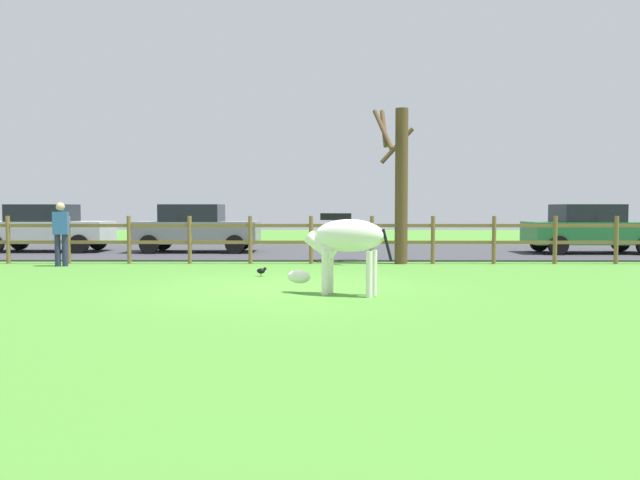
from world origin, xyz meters
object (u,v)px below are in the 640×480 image
zebra (345,241)px  parked_car_green (590,228)px  parked_car_silver (47,228)px  visitor_near_fence (61,231)px  parked_car_grey (196,228)px  crow_on_grass (261,271)px  bare_tree (400,181)px

zebra → parked_car_green: 12.28m
parked_car_silver → visitor_near_fence: visitor_near_fence is taller
zebra → parked_car_silver: (-9.54, 9.78, -0.08)m
parked_car_grey → parked_car_green: same height
crow_on_grass → parked_car_green: 11.74m
crow_on_grass → visitor_near_fence: (-5.38, 2.31, 0.78)m
parked_car_grey → visitor_near_fence: visitor_near_fence is taller
zebra → parked_car_silver: size_ratio=0.46×
parked_car_green → zebra: bearing=-131.5°
bare_tree → parked_car_green: (6.47, 3.23, -1.38)m
bare_tree → crow_on_grass: 5.06m
bare_tree → visitor_near_fence: bearing=-174.8°
crow_on_grass → parked_car_grey: 7.36m
bare_tree → zebra: bare_tree is taller
bare_tree → visitor_near_fence: size_ratio=2.54×
bare_tree → parked_car_silver: (-11.21, 3.81, -1.38)m
parked_car_silver → visitor_near_fence: 5.21m
crow_on_grass → parked_car_green: parked_car_green is taller
parked_car_grey → parked_car_silver: bearing=178.1°
parked_car_grey → crow_on_grass: bearing=-67.3°
bare_tree → crow_on_grass: bare_tree is taller
crow_on_grass → visitor_near_fence: bearing=156.7°
parked_car_grey → visitor_near_fence: size_ratio=2.44×
visitor_near_fence → parked_car_green: bearing=14.8°
parked_car_green → bare_tree: bearing=-153.5°
parked_car_silver → parked_car_green: 17.68m
parked_car_silver → visitor_near_fence: (2.43, -4.61, 0.06)m
parked_car_green → visitor_near_fence: 15.76m
zebra → parked_car_green: (8.13, 9.20, -0.08)m
crow_on_grass → parked_car_green: (9.86, 6.34, 0.72)m
zebra → crow_on_grass: (-1.73, 2.86, -0.80)m
visitor_near_fence → crow_on_grass: bearing=-23.3°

